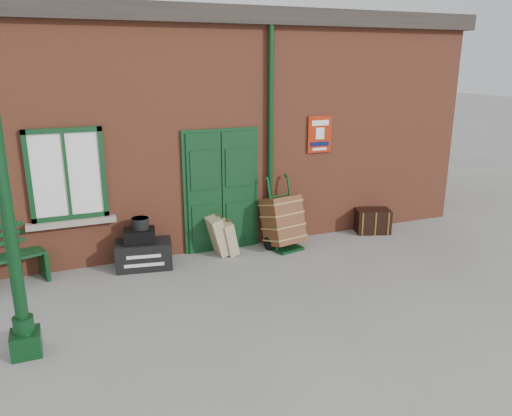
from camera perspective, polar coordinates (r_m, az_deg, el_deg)
ground at (r=8.29m, az=1.39°, el=-7.76°), size 80.00×80.00×0.00m
station_building at (r=10.92m, az=-5.99°, el=9.85°), size 10.30×4.30×4.36m
canopy_column at (r=6.27m, az=-26.14°, el=-3.80°), size 0.34×0.34×3.61m
houdini_trunk at (r=8.73m, az=-12.69°, el=-5.23°), size 1.00×0.66×0.46m
strongbox at (r=8.61m, az=-13.16°, el=-3.11°), size 0.57×0.45×0.23m
hatbox at (r=8.57m, az=-13.09°, el=-1.71°), size 0.32×0.32×0.19m
suitcase_back at (r=9.09m, az=-4.46°, el=-3.11°), size 0.40×0.52×0.73m
suitcase_front at (r=9.11m, az=-3.27°, el=-3.38°), size 0.32×0.47×0.62m
porter_trolley at (r=9.35m, az=3.09°, el=-1.54°), size 0.77×0.81×1.33m
dark_trunk at (r=10.53m, az=13.18°, el=-1.44°), size 0.78×0.64×0.49m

